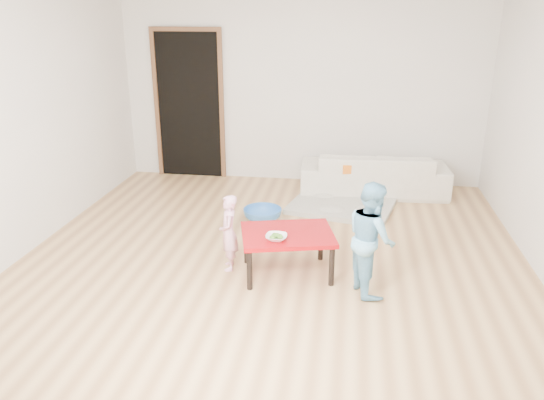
% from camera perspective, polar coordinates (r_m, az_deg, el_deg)
% --- Properties ---
extents(floor, '(5.00, 5.00, 0.01)m').
position_cam_1_polar(floor, '(5.44, 0.32, -5.73)').
color(floor, '#A07144').
rests_on(floor, ground).
extents(back_wall, '(5.00, 0.02, 2.60)m').
position_cam_1_polar(back_wall, '(7.45, 3.16, 11.83)').
color(back_wall, silver).
rests_on(back_wall, floor).
extents(left_wall, '(0.02, 5.00, 2.60)m').
position_cam_1_polar(left_wall, '(5.90, -24.69, 7.85)').
color(left_wall, silver).
rests_on(left_wall, floor).
extents(doorway, '(1.02, 0.08, 2.11)m').
position_cam_1_polar(doorway, '(7.79, -8.86, 9.94)').
color(doorway, brown).
rests_on(doorway, back_wall).
extents(sofa, '(1.96, 0.86, 0.56)m').
position_cam_1_polar(sofa, '(7.21, 10.87, 2.90)').
color(sofa, silver).
rests_on(sofa, floor).
extents(cushion, '(0.51, 0.47, 0.11)m').
position_cam_1_polar(cushion, '(6.99, 9.03, 3.71)').
color(cushion, orange).
rests_on(cushion, sofa).
extents(red_table, '(0.96, 0.81, 0.42)m').
position_cam_1_polar(red_table, '(4.96, 1.65, -5.74)').
color(red_table, '#97080D').
rests_on(red_table, floor).
extents(bowl, '(0.19, 0.19, 0.05)m').
position_cam_1_polar(bowl, '(4.71, 0.47, -4.04)').
color(bowl, white).
rests_on(bowl, red_table).
extents(broccoli, '(0.12, 0.12, 0.06)m').
position_cam_1_polar(broccoli, '(4.71, 0.47, -3.99)').
color(broccoli, '#2D5919').
rests_on(broccoli, red_table).
extents(child_pink, '(0.23, 0.30, 0.74)m').
position_cam_1_polar(child_pink, '(5.00, -4.68, -3.52)').
color(child_pink, pink).
rests_on(child_pink, floor).
extents(child_blue, '(0.52, 0.59, 1.00)m').
position_cam_1_polar(child_blue, '(4.63, 10.61, -4.05)').
color(child_blue, '#58A3CC').
rests_on(child_blue, floor).
extents(basin, '(0.45, 0.45, 0.14)m').
position_cam_1_polar(basin, '(6.22, -1.03, -1.57)').
color(basin, '#326FBF').
rests_on(basin, floor).
extents(blanket, '(1.42, 1.27, 0.06)m').
position_cam_1_polar(blanket, '(6.69, 7.56, -0.53)').
color(blanket, beige).
rests_on(blanket, floor).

